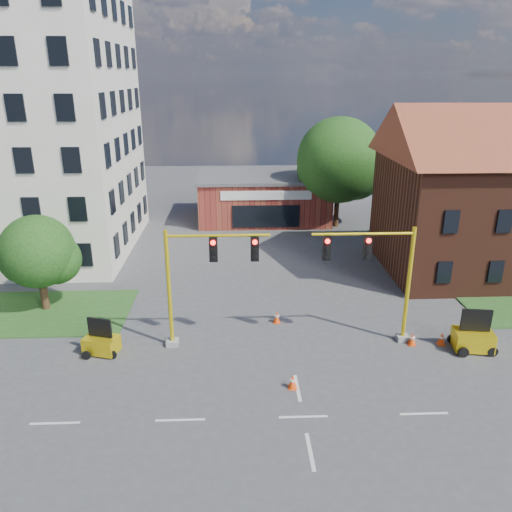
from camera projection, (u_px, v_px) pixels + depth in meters
name	position (u px, v px, depth m)	size (l,w,h in m)	color
ground	(303.00, 417.00, 20.33)	(120.00, 120.00, 0.00)	#434346
lane_markings	(314.00, 472.00, 17.51)	(60.00, 36.00, 0.01)	silver
brick_shop	(264.00, 196.00, 47.74)	(12.40, 8.40, 4.30)	maroon
tree_large	(343.00, 163.00, 44.03)	(7.92, 7.54, 9.82)	#311E12
tree_nw_front	(42.00, 254.00, 28.55)	(4.42, 4.21, 5.75)	#311E12
signal_mast_west	(202.00, 274.00, 24.46)	(5.30, 0.60, 6.20)	gray
signal_mast_east	(377.00, 272.00, 24.79)	(5.30, 0.60, 6.20)	gray
trailer_west	(101.00, 343.00, 24.81)	(1.85, 1.49, 1.84)	yellow
trailer_east	(473.00, 338.00, 25.07)	(2.04, 1.50, 2.15)	yellow
cone_a	(293.00, 382.00, 22.08)	(0.40, 0.40, 0.70)	#F4430C
cone_b	(277.00, 317.00, 27.94)	(0.40, 0.40, 0.70)	#F4430C
cone_c	(412.00, 339.00, 25.65)	(0.40, 0.40, 0.70)	#F4430C
cone_d	(442.00, 339.00, 25.68)	(0.40, 0.40, 0.70)	#F4430C
pickup_white	(451.00, 265.00, 34.59)	(2.27, 4.92, 1.37)	white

